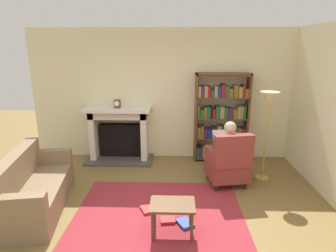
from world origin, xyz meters
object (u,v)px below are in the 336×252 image
Objects in this scene: armchair_reading at (229,163)px; seated_reader at (227,149)px; bookshelf at (221,118)px; floor_lamp at (269,106)px; fireplace at (120,132)px; mantel_clock at (117,104)px; sofa_floral at (33,189)px; side_table at (172,208)px.

seated_reader is (-0.02, 0.12, 0.20)m from armchair_reading.
bookshelf reaches higher than floor_lamp.
fireplace is 1.21× the size of seated_reader.
fireplace is 2.30m from seated_reader.
armchair_reading is (2.08, -1.04, -0.80)m from mantel_clock.
fireplace is at bearing 91.61° from mantel_clock.
bookshelf reaches higher than mantel_clock.
bookshelf is 1.89× the size of armchair_reading.
floor_lamp reaches higher than seated_reader.
fireplace is 8.33× the size of mantel_clock.
mantel_clock is at bearing -35.18° from sofa_floral.
bookshelf is 1.61× the size of seated_reader.
floor_lamp reaches higher than sofa_floral.
sofa_floral is at bearing -115.39° from mantel_clock.
fireplace is 2.18m from sofa_floral.
fireplace is at bearing -39.14° from armchair_reading.
floor_lamp is at bearing -15.57° from mantel_clock.
sofa_floral is (-0.89, -1.98, -0.28)m from fireplace.
fireplace is 0.63m from mantel_clock.
floor_lamp is (2.76, -0.77, 0.13)m from mantel_clock.
mantel_clock is at bearing -34.64° from seated_reader.
floor_lamp reaches higher than armchair_reading.
armchair_reading is 0.85× the size of seated_reader.
side_table is (1.15, -2.40, -0.85)m from mantel_clock.
floor_lamp is at bearing 45.47° from side_table.
armchair_reading is at bearing 55.60° from side_table.
bookshelf is 3.66m from sofa_floral.
fireplace reaches higher than sofa_floral.
side_table is at bearing -65.31° from fireplace.
seated_reader reaches higher than side_table.
mantel_clock is 2.86m from floor_lamp.
sofa_floral is (-3.00, -2.01, -0.58)m from bookshelf.
mantel_clock reaches higher than sofa_floral.
armchair_reading is at bearing 90.00° from seated_reader.
sofa_floral is at bearing 5.22° from armchair_reading.
side_table is at bearing 45.11° from armchair_reading.
seated_reader is at bearing -81.91° from sofa_floral.
armchair_reading is at bearing -84.07° from sofa_floral.
seated_reader is 3.11m from sofa_floral.
sofa_floral is 3.95m from floor_lamp.
floor_lamp reaches higher than side_table.
side_table is 2.49m from floor_lamp.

